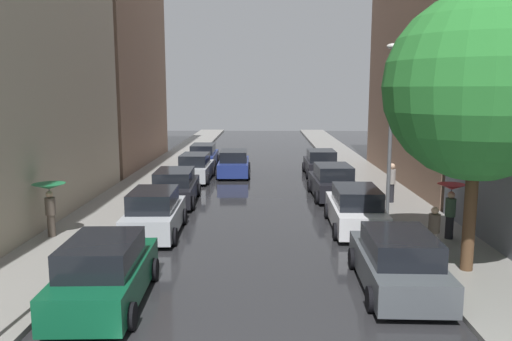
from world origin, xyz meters
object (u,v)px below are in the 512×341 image
object	(u,v)px
parked_car_left_fourth	(195,168)
car_midroad	(234,164)
pedestrian_far_side	(50,196)
parked_car_left_fifth	(203,156)
parked_car_right_nearest	(398,262)
parked_car_right_second	(356,209)
parked_car_left_second	(155,214)
parked_car_right_third	(333,182)
lamp_post_right	(391,118)
pedestrian_foreground	(434,230)
parked_car_left_nearest	(105,273)
pedestrian_by_kerb	(392,182)
parked_car_right_fourth	(321,164)
parked_car_left_third	(175,187)
street_tree_right	(479,87)
pedestrian_near_tree	(451,199)

from	to	relation	value
parked_car_left_fourth	car_midroad	xyz separation A→B (m)	(2.19, 1.78, 0.00)
car_midroad	pedestrian_far_side	xyz separation A→B (m)	(-5.76, -13.97, 0.86)
parked_car_left_fifth	parked_car_right_nearest	world-z (taller)	parked_car_right_nearest
parked_car_right_nearest	parked_car_right_second	world-z (taller)	parked_car_right_second
parked_car_left_fifth	parked_car_left_second	bearing A→B (deg)	179.96
parked_car_right_third	lamp_post_right	size ratio (longest dim) A/B	0.62
parked_car_right_nearest	car_midroad	distance (m)	19.15
pedestrian_foreground	parked_car_left_nearest	bearing A→B (deg)	-15.58
car_midroad	pedestrian_by_kerb	bearing A→B (deg)	-137.12
parked_car_right_fourth	car_midroad	distance (m)	5.51
parked_car_left_second	parked_car_left_fifth	world-z (taller)	parked_car_left_second
parked_car_left_third	car_midroad	world-z (taller)	parked_car_left_third
parked_car_right_second	parked_car_left_fourth	bearing A→B (deg)	37.17
parked_car_right_nearest	pedestrian_by_kerb	size ratio (longest dim) A/B	2.51
parked_car_left_third	street_tree_right	world-z (taller)	street_tree_right
parked_car_right_nearest	pedestrian_foreground	xyz separation A→B (m)	(1.76, 2.40, 0.22)
parked_car_right_nearest	pedestrian_far_side	xyz separation A→B (m)	(-11.32, 4.36, 0.86)
parked_car_right_second	pedestrian_near_tree	bearing A→B (deg)	-118.18
parked_car_left_second	parked_car_left_fifth	bearing A→B (deg)	-1.26
parked_car_left_nearest	parked_car_left_third	distance (m)	11.57
pedestrian_far_side	parked_car_left_fifth	bearing A→B (deg)	35.62
parked_car_left_third	parked_car_left_fifth	xyz separation A→B (m)	(-0.02, 11.57, -0.01)
pedestrian_far_side	lamp_post_right	size ratio (longest dim) A/B	0.27
lamp_post_right	parked_car_left_nearest	bearing A→B (deg)	-136.13
parked_car_left_second	lamp_post_right	bearing A→B (deg)	-75.62
pedestrian_foreground	lamp_post_right	world-z (taller)	lamp_post_right
parked_car_left_fifth	car_midroad	world-z (taller)	car_midroad
parked_car_left_nearest	parked_car_right_third	bearing A→B (deg)	-32.44
car_midroad	pedestrian_foreground	world-z (taller)	pedestrian_foreground
pedestrian_near_tree	parked_car_right_nearest	bearing A→B (deg)	-176.63
parked_car_left_third	parked_car_right_third	xyz separation A→B (m)	(7.70, 1.30, 0.03)
parked_car_right_fourth	car_midroad	bearing A→B (deg)	91.29
parked_car_right_second	street_tree_right	distance (m)	7.16
pedestrian_by_kerb	lamp_post_right	size ratio (longest dim) A/B	0.26
street_tree_right	pedestrian_foreground	bearing A→B (deg)	114.85
parked_car_left_fourth	pedestrian_far_side	xyz separation A→B (m)	(-3.57, -12.18, 0.86)
parked_car_left_third	pedestrian_far_side	xyz separation A→B (m)	(-3.42, -6.14, 0.86)
parked_car_right_second	pedestrian_far_side	distance (m)	11.39
parked_car_left_third	parked_car_left_fifth	world-z (taller)	parked_car_left_third
parked_car_right_third	pedestrian_foreground	bearing A→B (deg)	-170.30
parked_car_left_third	parked_car_right_nearest	distance (m)	13.14
lamp_post_right	parked_car_right_third	bearing A→B (deg)	114.67
parked_car_left_fourth	pedestrian_near_tree	world-z (taller)	pedestrian_near_tree
pedestrian_near_tree	pedestrian_far_side	xyz separation A→B (m)	(-14.27, 0.05, 0.05)
parked_car_left_nearest	street_tree_right	size ratio (longest dim) A/B	0.58
parked_car_right_second	car_midroad	world-z (taller)	parked_car_right_second
parked_car_left_nearest	parked_car_right_second	bearing A→B (deg)	-49.33
parked_car_left_third	pedestrian_far_side	world-z (taller)	pedestrian_far_side
pedestrian_by_kerb	parked_car_left_fourth	bearing A→B (deg)	-156.11
parked_car_right_fourth	pedestrian_far_side	xyz separation A→B (m)	(-11.27, -14.13, 0.86)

